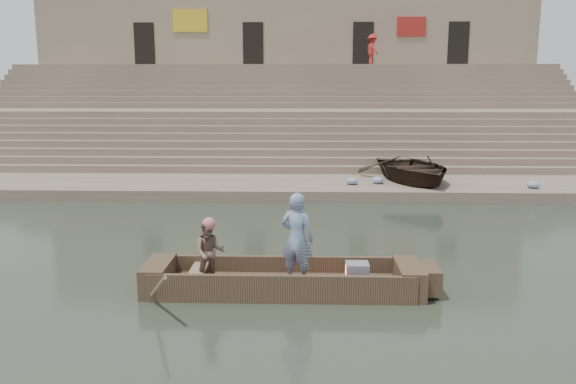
{
  "coord_description": "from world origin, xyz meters",
  "views": [
    {
      "loc": [
        1.35,
        -13.96,
        4.22
      ],
      "look_at": [
        0.92,
        0.74,
        1.4
      ],
      "focal_mm": 36.12,
      "sensor_mm": 36.0,
      "label": 1
    }
  ],
  "objects_px": {
    "television": "(357,273)",
    "rowing_man": "(210,252)",
    "standing_man": "(297,238)",
    "pedestrian": "(372,49)",
    "main_rowboat": "(283,286)",
    "beached_rowboat": "(412,168)"
  },
  "relations": [
    {
      "from": "main_rowboat",
      "to": "beached_rowboat",
      "type": "relative_size",
      "value": 1.04
    },
    {
      "from": "rowing_man",
      "to": "television",
      "type": "xyz_separation_m",
      "value": [
        2.94,
        0.17,
        -0.45
      ]
    },
    {
      "from": "television",
      "to": "beached_rowboat",
      "type": "height_order",
      "value": "beached_rowboat"
    },
    {
      "from": "standing_man",
      "to": "rowing_man",
      "type": "relative_size",
      "value": 1.43
    },
    {
      "from": "main_rowboat",
      "to": "television",
      "type": "height_order",
      "value": "television"
    },
    {
      "from": "television",
      "to": "pedestrian",
      "type": "bearing_deg",
      "value": 83.17
    },
    {
      "from": "standing_man",
      "to": "beached_rowboat",
      "type": "relative_size",
      "value": 0.39
    },
    {
      "from": "rowing_man",
      "to": "beached_rowboat",
      "type": "xyz_separation_m",
      "value": [
        6.06,
        11.31,
        0.03
      ]
    },
    {
      "from": "main_rowboat",
      "to": "pedestrian",
      "type": "distance_m",
      "value": 25.79
    },
    {
      "from": "standing_man",
      "to": "pedestrian",
      "type": "height_order",
      "value": "pedestrian"
    },
    {
      "from": "standing_man",
      "to": "pedestrian",
      "type": "xyz_separation_m",
      "value": [
        4.16,
        24.77,
        4.95
      ]
    },
    {
      "from": "standing_man",
      "to": "television",
      "type": "distance_m",
      "value": 1.41
    },
    {
      "from": "rowing_man",
      "to": "beached_rowboat",
      "type": "distance_m",
      "value": 12.83
    },
    {
      "from": "rowing_man",
      "to": "beached_rowboat",
      "type": "relative_size",
      "value": 0.27
    },
    {
      "from": "main_rowboat",
      "to": "beached_rowboat",
      "type": "bearing_deg",
      "value": 67.55
    },
    {
      "from": "standing_man",
      "to": "rowing_man",
      "type": "bearing_deg",
      "value": 24.25
    },
    {
      "from": "main_rowboat",
      "to": "television",
      "type": "bearing_deg",
      "value": 0.0
    },
    {
      "from": "television",
      "to": "rowing_man",
      "type": "bearing_deg",
      "value": -176.77
    },
    {
      "from": "rowing_man",
      "to": "pedestrian",
      "type": "distance_m",
      "value": 26.07
    },
    {
      "from": "main_rowboat",
      "to": "standing_man",
      "type": "relative_size",
      "value": 2.69
    },
    {
      "from": "main_rowboat",
      "to": "pedestrian",
      "type": "xyz_separation_m",
      "value": [
        4.45,
        24.68,
        5.99
      ]
    },
    {
      "from": "beached_rowboat",
      "to": "standing_man",
      "type": "bearing_deg",
      "value": -122.78
    }
  ]
}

